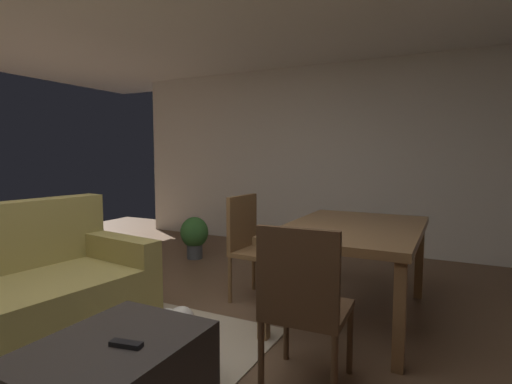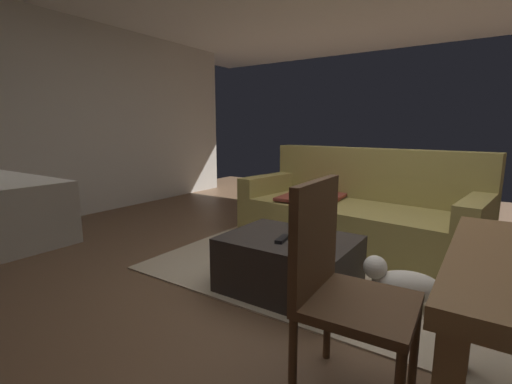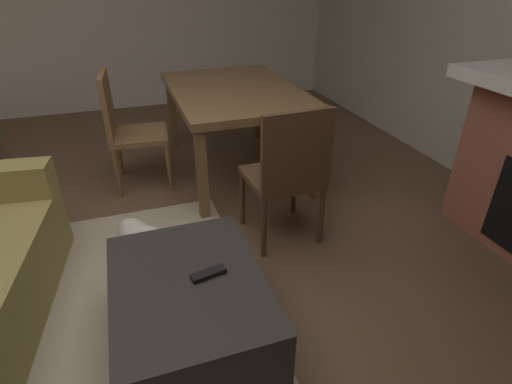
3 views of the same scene
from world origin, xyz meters
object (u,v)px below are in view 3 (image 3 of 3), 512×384
at_px(dining_table, 235,97).
at_px(dining_chair_west, 288,170).
at_px(ottoman_coffee_table, 191,312).
at_px(small_dog, 140,239).
at_px(tv_remote, 209,274).
at_px(dining_chair_north, 125,125).

relative_size(dining_table, dining_chair_west, 1.62).
xyz_separation_m(ottoman_coffee_table, dining_table, (1.78, -0.74, 0.46)).
bearing_deg(small_dog, tv_remote, -158.79).
height_order(ottoman_coffee_table, dining_table, dining_table).
height_order(dining_chair_north, small_dog, dining_chair_north).
distance_m(ottoman_coffee_table, dining_table, 1.98).
bearing_deg(dining_chair_west, small_dog, 85.28).
relative_size(ottoman_coffee_table, dining_table, 0.59).
distance_m(tv_remote, dining_chair_north, 1.81).
bearing_deg(dining_table, ottoman_coffee_table, 157.38).
bearing_deg(dining_chair_north, dining_table, -90.45).
relative_size(ottoman_coffee_table, dining_chair_north, 0.95).
bearing_deg(tv_remote, small_dog, 10.52).
relative_size(dining_chair_west, small_dog, 1.89).
bearing_deg(tv_remote, dining_chair_west, -56.16).
bearing_deg(tv_remote, dining_table, -30.56).
height_order(ottoman_coffee_table, dining_chair_north, dining_chair_north).
height_order(dining_table, dining_chair_west, dining_chair_west).
bearing_deg(ottoman_coffee_table, dining_table, -22.62).
bearing_deg(small_dog, dining_chair_north, -1.22).
bearing_deg(dining_chair_west, tv_remote, 134.53).
relative_size(ottoman_coffee_table, dining_chair_west, 0.95).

